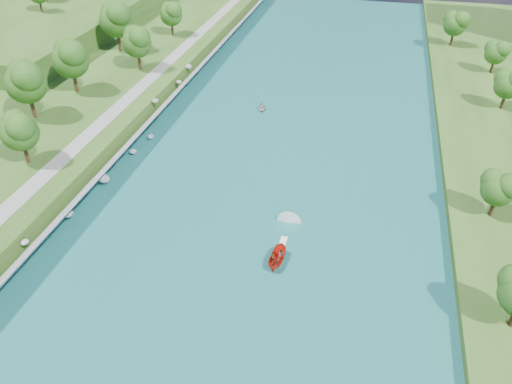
# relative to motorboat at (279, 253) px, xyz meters

# --- Properties ---
(ground) EXTENTS (260.00, 260.00, 0.00)m
(ground) POSITION_rel_motorboat_xyz_m (-5.27, -2.73, -0.89)
(ground) COLOR #2D5119
(ground) RESTS_ON ground
(river_water) EXTENTS (55.00, 240.00, 0.10)m
(river_water) POSITION_rel_motorboat_xyz_m (-5.27, 17.27, -0.84)
(river_water) COLOR #185B5A
(river_water) RESTS_ON ground
(ridge_west) EXTENTS (60.00, 120.00, 9.00)m
(ridge_west) POSITION_rel_motorboat_xyz_m (-87.77, 92.27, 3.61)
(ridge_west) COLOR #2D5119
(ridge_west) RESTS_ON ground
(riprap_bank) EXTENTS (4.03, 236.00, 4.09)m
(riprap_bank) POSITION_rel_motorboat_xyz_m (-31.12, 16.79, 0.91)
(riprap_bank) COLOR slate
(riprap_bank) RESTS_ON ground
(riverside_path) EXTENTS (3.00, 200.00, 0.10)m
(riverside_path) POSITION_rel_motorboat_xyz_m (-37.77, 17.27, 2.66)
(riverside_path) COLOR gray
(riverside_path) RESTS_ON berm_west
(motorboat) EXTENTS (3.60, 19.20, 2.01)m
(motorboat) POSITION_rel_motorboat_xyz_m (0.00, 0.00, 0.00)
(motorboat) COLOR #B71D0E
(motorboat) RESTS_ON river_water
(raft) EXTENTS (2.60, 3.41, 1.52)m
(raft) POSITION_rel_motorboat_xyz_m (-12.48, 43.20, -0.42)
(raft) COLOR #9A9CA2
(raft) RESTS_ON river_water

